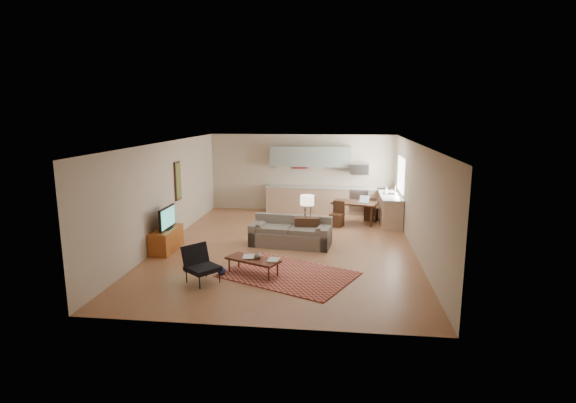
# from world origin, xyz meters

# --- Properties ---
(room) EXTENTS (9.00, 9.00, 9.00)m
(room) POSITION_xyz_m (0.00, 0.00, 1.35)
(room) COLOR #925B3A
(room) RESTS_ON ground
(kitchen_counter_back) EXTENTS (4.26, 0.64, 0.92)m
(kitchen_counter_back) POSITION_xyz_m (0.90, 4.18, 0.46)
(kitchen_counter_back) COLOR tan
(kitchen_counter_back) RESTS_ON ground
(kitchen_counter_right) EXTENTS (0.64, 2.26, 0.92)m
(kitchen_counter_right) POSITION_xyz_m (2.93, 3.00, 0.46)
(kitchen_counter_right) COLOR tan
(kitchen_counter_right) RESTS_ON ground
(kitchen_range) EXTENTS (0.62, 0.62, 0.90)m
(kitchen_range) POSITION_xyz_m (2.00, 4.18, 0.45)
(kitchen_range) COLOR #A5A8AD
(kitchen_range) RESTS_ON ground
(kitchen_microwave) EXTENTS (0.62, 0.40, 0.35)m
(kitchen_microwave) POSITION_xyz_m (2.00, 4.20, 1.55)
(kitchen_microwave) COLOR #A5A8AD
(kitchen_microwave) RESTS_ON room
(upper_cabinets) EXTENTS (2.80, 0.34, 0.70)m
(upper_cabinets) POSITION_xyz_m (0.30, 4.33, 1.95)
(upper_cabinets) COLOR gray
(upper_cabinets) RESTS_ON room
(window_right) EXTENTS (0.02, 1.40, 1.05)m
(window_right) POSITION_xyz_m (3.23, 3.00, 1.55)
(window_right) COLOR white
(window_right) RESTS_ON room
(wall_art_left) EXTENTS (0.06, 0.42, 1.10)m
(wall_art_left) POSITION_xyz_m (-3.21, 0.90, 1.55)
(wall_art_left) COLOR olive
(wall_art_left) RESTS_ON room
(triptych) EXTENTS (1.70, 0.04, 0.50)m
(triptych) POSITION_xyz_m (-0.10, 4.47, 1.75)
(triptych) COLOR #FDF1CB
(triptych) RESTS_ON room
(rug) EXTENTS (3.20, 2.81, 0.02)m
(rug) POSITION_xyz_m (0.28, -2.06, 0.01)
(rug) COLOR maroon
(rug) RESTS_ON floor
(sofa) EXTENTS (2.28, 1.21, 0.76)m
(sofa) POSITION_xyz_m (0.09, 0.12, 0.38)
(sofa) COLOR #675E52
(sofa) RESTS_ON floor
(coffee_table) EXTENTS (1.28, 0.93, 0.36)m
(coffee_table) POSITION_xyz_m (-0.48, -2.11, 0.18)
(coffee_table) COLOR #4B2013
(coffee_table) RESTS_ON floor
(book_a) EXTENTS (0.30, 0.37, 0.03)m
(book_a) POSITION_xyz_m (-0.72, -2.05, 0.37)
(book_a) COLOR maroon
(book_a) RESTS_ON coffee_table
(book_b) EXTENTS (0.30, 0.37, 0.02)m
(book_b) POSITION_xyz_m (-0.14, -2.16, 0.37)
(book_b) COLOR navy
(book_b) RESTS_ON coffee_table
(vase) EXTENTS (0.19, 0.19, 0.17)m
(vase) POSITION_xyz_m (-0.37, -2.10, 0.44)
(vase) COLOR black
(vase) RESTS_ON coffee_table
(armchair) EXTENTS (0.95, 0.95, 0.78)m
(armchair) POSITION_xyz_m (-1.41, -2.71, 0.39)
(armchair) COLOR black
(armchair) RESTS_ON floor
(tv_credenza) EXTENTS (0.47, 1.23, 0.57)m
(tv_credenza) POSITION_xyz_m (-2.99, -0.68, 0.28)
(tv_credenza) COLOR #8F4416
(tv_credenza) RESTS_ON floor
(tv) EXTENTS (0.09, 0.95, 0.57)m
(tv) POSITION_xyz_m (-2.95, -0.68, 0.85)
(tv) COLOR black
(tv) RESTS_ON tv_credenza
(console_table) EXTENTS (0.67, 0.47, 0.75)m
(console_table) POSITION_xyz_m (0.51, 0.31, 0.37)
(console_table) COLOR #351F13
(console_table) RESTS_ON floor
(table_lamp) EXTENTS (0.37, 0.37, 0.60)m
(table_lamp) POSITION_xyz_m (0.51, 0.31, 1.05)
(table_lamp) COLOR beige
(table_lamp) RESTS_ON console_table
(dining_table) EXTENTS (1.52, 1.11, 0.69)m
(dining_table) POSITION_xyz_m (1.82, 2.76, 0.35)
(dining_table) COLOR #351F13
(dining_table) RESTS_ON floor
(dining_chair_near) EXTENTS (0.49, 0.50, 0.78)m
(dining_chair_near) POSITION_xyz_m (1.27, 2.29, 0.39)
(dining_chair_near) COLOR #351F13
(dining_chair_near) RESTS_ON floor
(dining_chair_far) EXTENTS (0.49, 0.50, 0.78)m
(dining_chair_far) POSITION_xyz_m (2.38, 3.22, 0.39)
(dining_chair_far) COLOR #351F13
(dining_chair_far) RESTS_ON floor
(laptop) EXTENTS (0.34, 0.28, 0.22)m
(laptop) POSITION_xyz_m (2.10, 2.66, 0.80)
(laptop) COLOR #A5A8AD
(laptop) RESTS_ON dining_table
(soap_bottle) EXTENTS (0.10, 0.10, 0.19)m
(soap_bottle) POSITION_xyz_m (2.83, 3.20, 1.02)
(soap_bottle) COLOR #FDF1CB
(soap_bottle) RESTS_ON kitchen_counter_right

